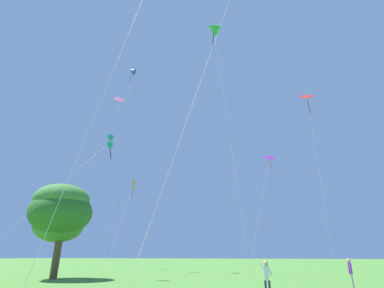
# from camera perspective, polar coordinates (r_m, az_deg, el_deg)

# --- Properties ---
(kite_teal_box) EXTENTS (2.08, 10.35, 12.37)m
(kite_teal_box) POSITION_cam_1_polar(r_m,az_deg,el_deg) (27.66, -16.19, 0.39)
(kite_teal_box) COLOR teal
(kite_teal_box) RESTS_ON ground_plane
(kite_blue_delta) EXTENTS (4.17, 7.77, 28.91)m
(kite_blue_delta) POSITION_cam_1_polar(r_m,az_deg,el_deg) (46.17, -11.89, 14.06)
(kite_blue_delta) COLOR blue
(kite_blue_delta) RESTS_ON ground_plane
(kite_green_small) EXTENTS (4.30, 6.26, 27.83)m
(kite_green_small) POSITION_cam_1_polar(r_m,az_deg,el_deg) (36.60, 4.29, 22.08)
(kite_green_small) COLOR green
(kite_green_small) RESTS_ON ground_plane
(kite_purple_streamer) EXTENTS (3.83, 9.25, 16.58)m
(kite_purple_streamer) POSITION_cam_1_polar(r_m,az_deg,el_deg) (45.53, 15.13, -3.56)
(kite_purple_streamer) COLOR purple
(kite_purple_streamer) RESTS_ON ground_plane
(kite_orange_box) EXTENTS (4.17, 11.34, 12.71)m
(kite_orange_box) POSITION_cam_1_polar(r_m,az_deg,el_deg) (45.71, -11.67, -8.12)
(kite_orange_box) COLOR orange
(kite_orange_box) RESTS_ON ground_plane
(kite_pink_low) EXTENTS (3.04, 7.91, 24.53)m
(kite_pink_low) POSITION_cam_1_polar(r_m,az_deg,el_deg) (44.31, -14.87, 7.30)
(kite_pink_low) COLOR pink
(kite_pink_low) RESTS_ON ground_plane
(kite_red_high) EXTENTS (2.16, 7.42, 28.07)m
(kite_red_high) POSITION_cam_1_polar(r_m,az_deg,el_deg) (53.07, 22.16, 7.65)
(kite_red_high) COLOR red
(kite_red_high) RESTS_ON ground_plane
(person_near_tree) EXTENTS (0.21, 0.51, 1.57)m
(person_near_tree) POSITION_cam_1_polar(r_m,az_deg,el_deg) (19.27, 29.11, -21.25)
(person_near_tree) COLOR gray
(person_near_tree) RESTS_ON ground_plane
(person_foreground_watcher) EXTENTS (0.49, 0.21, 1.52)m
(person_foreground_watcher) POSITION_cam_1_polar(r_m,az_deg,el_deg) (13.65, 14.71, -24.16)
(person_foreground_watcher) COLOR #2D3351
(person_foreground_watcher) RESTS_ON ground_plane
(tree_right_cluster) EXTENTS (5.12, 5.16, 7.42)m
(tree_right_cluster) POSITION_cam_1_polar(r_m,az_deg,el_deg) (26.98, -24.77, -12.32)
(tree_right_cluster) COLOR brown
(tree_right_cluster) RESTS_ON ground_plane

